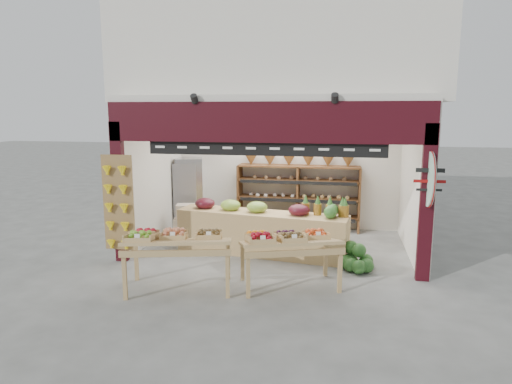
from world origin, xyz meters
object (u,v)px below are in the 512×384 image
Objects in this scene: refrigerator at (189,192)px; watermelon_pile at (356,260)px; display_table_right at (286,240)px; back_shelving at (298,182)px; display_table_left at (172,239)px; cardboard_stack at (195,224)px; mid_counter at (261,231)px.

refrigerator is 2.62× the size of watermelon_pile.
refrigerator is 0.95× the size of display_table_right.
back_shelving is 1.59× the size of display_table_left.
back_shelving reaches higher than refrigerator.
back_shelving is 2.64m from cardboard_stack.
cardboard_stack is at bearing -156.05° from back_shelving.
display_table_left is 1.04× the size of display_table_right.
back_shelving reaches higher than mid_counter.
watermelon_pile is at bearing -63.68° from back_shelving.
display_table_left is at bearing -111.39° from back_shelving.
refrigerator is at bearing 105.33° from display_table_left.
watermelon_pile is (1.85, -0.59, -0.28)m from mid_counter.
back_shelving is 2.71× the size of cardboard_stack.
refrigerator reaches higher than watermelon_pile.
refrigerator is 0.49× the size of mid_counter.
mid_counter is (2.20, -2.02, -0.38)m from refrigerator.
mid_counter is 5.37× the size of watermelon_pile.
display_table_right is at bearing -87.35° from back_shelving.
back_shelving is at bearing 92.65° from display_table_right.
display_table_left is at bearing -118.51° from mid_counter.
back_shelving is 0.84× the size of mid_counter.
display_table_left is (-1.61, -4.12, -0.35)m from back_shelving.
refrigerator reaches higher than display_table_right.
refrigerator is 4.18m from display_table_left.
watermelon_pile is (4.05, -2.61, -0.66)m from refrigerator.
refrigerator reaches higher than display_table_left.
back_shelving is at bearing 116.32° from watermelon_pile.
cardboard_stack is at bearing 101.89° from display_table_left.
display_table_right is 2.74× the size of watermelon_pile.
display_table_right is at bearing -66.72° from mid_counter.
back_shelving is 2.28m from mid_counter.
back_shelving is 4.44m from display_table_left.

